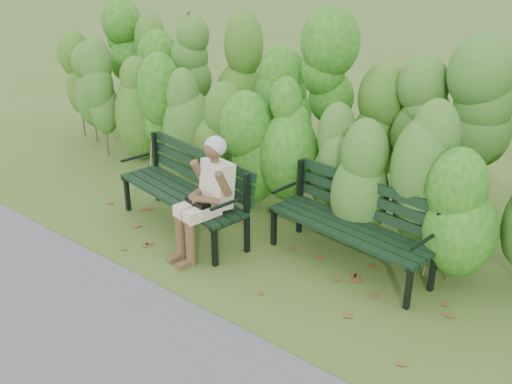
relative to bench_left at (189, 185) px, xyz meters
The scene contains 7 objects.
ground 1.20m from the bench_left, 14.25° to the right, with size 80.00×80.00×0.00m, color #405A19.
footpath 2.72m from the bench_left, 67.67° to the right, with size 60.00×2.50×0.01m, color #474749.
hedge_band 2.01m from the bench_left, 57.84° to the left, with size 11.04×1.67×2.42m.
leaf_litter 1.65m from the bench_left, 14.94° to the right, with size 5.31×2.16×0.01m.
bench_left is the anchor object (origin of this frame).
bench_right 2.14m from the bench_left, 14.83° to the left, with size 2.00×0.84×0.97m.
seated_woman 0.72m from the bench_left, 26.51° to the right, with size 0.58×0.84×1.42m.
Camera 1 is at (3.95, -4.51, 3.60)m, focal length 42.00 mm.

